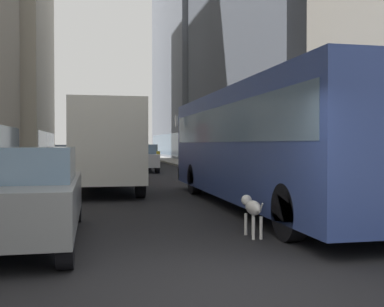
{
  "coord_description": "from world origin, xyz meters",
  "views": [
    {
      "loc": [
        -1.63,
        -5.22,
        1.68
      ],
      "look_at": [
        1.12,
        7.82,
        1.4
      ],
      "focal_mm": 44.14,
      "sensor_mm": 36.0,
      "label": 1
    }
  ],
  "objects_px": {
    "box_truck": "(105,144)",
    "transit_bus": "(265,140)",
    "car_yellow_taxi": "(146,154)",
    "dalmatian_dog": "(252,208)",
    "pedestrian_with_handbag": "(344,165)",
    "car_black_suv": "(71,159)",
    "car_silver_sedan": "(141,158)",
    "car_grey_wagon": "(22,194)"
  },
  "relations": [
    {
      "from": "box_truck",
      "to": "pedestrian_with_handbag",
      "type": "bearing_deg",
      "value": -26.45
    },
    {
      "from": "dalmatian_dog",
      "to": "pedestrian_with_handbag",
      "type": "bearing_deg",
      "value": 47.87
    },
    {
      "from": "transit_bus",
      "to": "car_yellow_taxi",
      "type": "bearing_deg",
      "value": 90.0
    },
    {
      "from": "car_yellow_taxi",
      "to": "dalmatian_dog",
      "type": "xyz_separation_m",
      "value": [
        -1.62,
        -32.06,
        -0.31
      ]
    },
    {
      "from": "car_silver_sedan",
      "to": "box_truck",
      "type": "relative_size",
      "value": 0.63
    },
    {
      "from": "pedestrian_with_handbag",
      "to": "box_truck",
      "type": "bearing_deg",
      "value": 153.55
    },
    {
      "from": "car_black_suv",
      "to": "pedestrian_with_handbag",
      "type": "height_order",
      "value": "pedestrian_with_handbag"
    },
    {
      "from": "car_yellow_taxi",
      "to": "pedestrian_with_handbag",
      "type": "height_order",
      "value": "pedestrian_with_handbag"
    },
    {
      "from": "car_silver_sedan",
      "to": "dalmatian_dog",
      "type": "xyz_separation_m",
      "value": [
        -0.02,
        -20.45,
        -0.31
      ]
    },
    {
      "from": "transit_bus",
      "to": "car_grey_wagon",
      "type": "xyz_separation_m",
      "value": [
        -5.6,
        -3.34,
        -0.95
      ]
    },
    {
      "from": "car_grey_wagon",
      "to": "dalmatian_dog",
      "type": "distance_m",
      "value": 4.01
    },
    {
      "from": "car_yellow_taxi",
      "to": "pedestrian_with_handbag",
      "type": "bearing_deg",
      "value": -82.8
    },
    {
      "from": "car_yellow_taxi",
      "to": "car_grey_wagon",
      "type": "xyz_separation_m",
      "value": [
        -5.6,
        -31.78,
        0.0
      ]
    },
    {
      "from": "car_grey_wagon",
      "to": "box_truck",
      "type": "relative_size",
      "value": 0.63
    },
    {
      "from": "dalmatian_dog",
      "to": "pedestrian_with_handbag",
      "type": "height_order",
      "value": "pedestrian_with_handbag"
    },
    {
      "from": "car_yellow_taxi",
      "to": "dalmatian_dog",
      "type": "bearing_deg",
      "value": -92.89
    },
    {
      "from": "car_silver_sedan",
      "to": "car_black_suv",
      "type": "bearing_deg",
      "value": -160.02
    },
    {
      "from": "transit_bus",
      "to": "car_black_suv",
      "type": "xyz_separation_m",
      "value": [
        -5.6,
        15.38,
        -0.96
      ]
    },
    {
      "from": "car_silver_sedan",
      "to": "box_truck",
      "type": "height_order",
      "value": "box_truck"
    },
    {
      "from": "transit_bus",
      "to": "car_yellow_taxi",
      "type": "xyz_separation_m",
      "value": [
        0.0,
        28.44,
        -0.95
      ]
    },
    {
      "from": "car_grey_wagon",
      "to": "dalmatian_dog",
      "type": "xyz_separation_m",
      "value": [
        3.98,
        -0.28,
        -0.31
      ]
    },
    {
      "from": "car_grey_wagon",
      "to": "car_silver_sedan",
      "type": "bearing_deg",
      "value": 78.79
    },
    {
      "from": "car_black_suv",
      "to": "car_silver_sedan",
      "type": "bearing_deg",
      "value": 19.98
    },
    {
      "from": "car_silver_sedan",
      "to": "dalmatian_dog",
      "type": "bearing_deg",
      "value": -90.05
    },
    {
      "from": "car_silver_sedan",
      "to": "box_truck",
      "type": "distance_m",
      "value": 11.58
    },
    {
      "from": "box_truck",
      "to": "car_black_suv",
      "type": "bearing_deg",
      "value": 99.23
    },
    {
      "from": "transit_bus",
      "to": "car_yellow_taxi",
      "type": "distance_m",
      "value": 28.45
    },
    {
      "from": "car_yellow_taxi",
      "to": "box_truck",
      "type": "bearing_deg",
      "value": -99.91
    },
    {
      "from": "transit_bus",
      "to": "car_silver_sedan",
      "type": "xyz_separation_m",
      "value": [
        -1.6,
        16.83,
        -0.95
      ]
    },
    {
      "from": "car_yellow_taxi",
      "to": "dalmatian_dog",
      "type": "relative_size",
      "value": 4.62
    },
    {
      "from": "transit_bus",
      "to": "dalmatian_dog",
      "type": "height_order",
      "value": "transit_bus"
    },
    {
      "from": "car_yellow_taxi",
      "to": "box_truck",
      "type": "height_order",
      "value": "box_truck"
    },
    {
      "from": "car_grey_wagon",
      "to": "car_black_suv",
      "type": "bearing_deg",
      "value": 90.0
    },
    {
      "from": "car_yellow_taxi",
      "to": "car_silver_sedan",
      "type": "xyz_separation_m",
      "value": [
        -1.6,
        -11.61,
        -0.0
      ]
    },
    {
      "from": "dalmatian_dog",
      "to": "pedestrian_with_handbag",
      "type": "xyz_separation_m",
      "value": [
        4.97,
        5.49,
        0.5
      ]
    },
    {
      "from": "box_truck",
      "to": "transit_bus",
      "type": "bearing_deg",
      "value": -54.14
    },
    {
      "from": "box_truck",
      "to": "dalmatian_dog",
      "type": "bearing_deg",
      "value": -75.41
    },
    {
      "from": "car_grey_wagon",
      "to": "pedestrian_with_handbag",
      "type": "relative_size",
      "value": 2.8
    },
    {
      "from": "transit_bus",
      "to": "car_black_suv",
      "type": "relative_size",
      "value": 2.88
    },
    {
      "from": "car_yellow_taxi",
      "to": "car_black_suv",
      "type": "distance_m",
      "value": 14.21
    },
    {
      "from": "transit_bus",
      "to": "box_truck",
      "type": "xyz_separation_m",
      "value": [
        -4.0,
        5.53,
        -0.11
      ]
    },
    {
      "from": "transit_bus",
      "to": "car_grey_wagon",
      "type": "relative_size",
      "value": 2.43
    }
  ]
}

